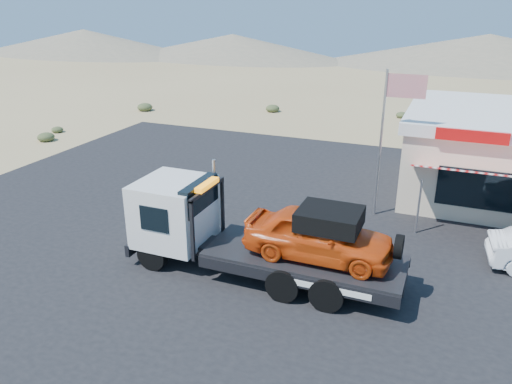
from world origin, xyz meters
TOP-DOWN VIEW (x-y plane):
  - ground at (0.00, 0.00)m, footprint 120.00×120.00m
  - asphalt_lot at (2.00, 3.00)m, footprint 32.00×24.00m
  - tow_truck at (1.92, -1.86)m, footprint 8.87×2.63m
  - flagpole at (4.93, 4.50)m, footprint 1.55×0.10m
  - desert_scrub at (-13.85, 8.38)m, footprint 24.89×30.75m
  - distant_hills at (-9.77, 55.14)m, footprint 126.00×48.00m

SIDE VIEW (x-z plane):
  - ground at x=0.00m, z-range 0.00..0.00m
  - asphalt_lot at x=2.00m, z-range 0.00..0.02m
  - desert_scrub at x=-13.85m, z-range -0.04..0.63m
  - tow_truck at x=1.92m, z-range 0.11..3.08m
  - distant_hills at x=-9.77m, z-range -0.21..3.99m
  - flagpole at x=4.93m, z-range 0.76..6.76m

